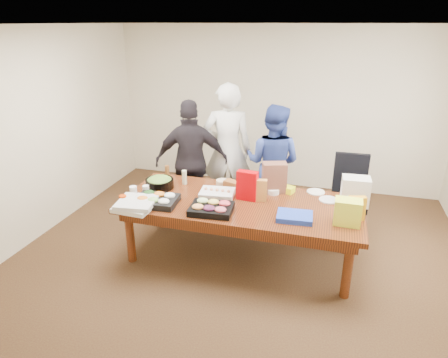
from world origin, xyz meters
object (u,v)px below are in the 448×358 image
(person_center, at_px, (227,150))
(conference_table, at_px, (241,230))
(salad_bowl, at_px, (160,183))
(person_right, at_px, (273,163))
(sheet_cake, at_px, (217,194))
(office_chair, at_px, (348,200))

(person_center, bearing_deg, conference_table, 97.19)
(salad_bowl, bearing_deg, person_right, 39.92)
(person_center, xyz_separation_m, salad_bowl, (-0.61, -1.05, -0.17))
(person_right, height_order, sheet_cake, person_right)
(conference_table, relative_size, person_center, 1.43)
(person_center, bearing_deg, salad_bowl, 44.38)
(person_center, xyz_separation_m, sheet_cake, (0.17, -1.10, -0.19))
(conference_table, distance_m, office_chair, 1.55)
(salad_bowl, bearing_deg, person_center, 59.89)
(sheet_cake, bearing_deg, salad_bowl, 169.86)
(person_center, relative_size, sheet_cake, 4.83)
(conference_table, xyz_separation_m, salad_bowl, (-1.10, 0.13, 0.43))
(conference_table, distance_m, person_right, 1.29)
(person_right, distance_m, sheet_cake, 1.23)
(sheet_cake, distance_m, salad_bowl, 0.78)
(office_chair, height_order, person_right, person_right)
(person_center, relative_size, salad_bowl, 5.49)
(conference_table, xyz_separation_m, office_chair, (1.25, 0.90, 0.15))
(office_chair, bearing_deg, person_center, 169.62)
(conference_table, height_order, person_right, person_right)
(person_center, bearing_deg, person_right, 166.24)
(salad_bowl, bearing_deg, sheet_cake, -3.97)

